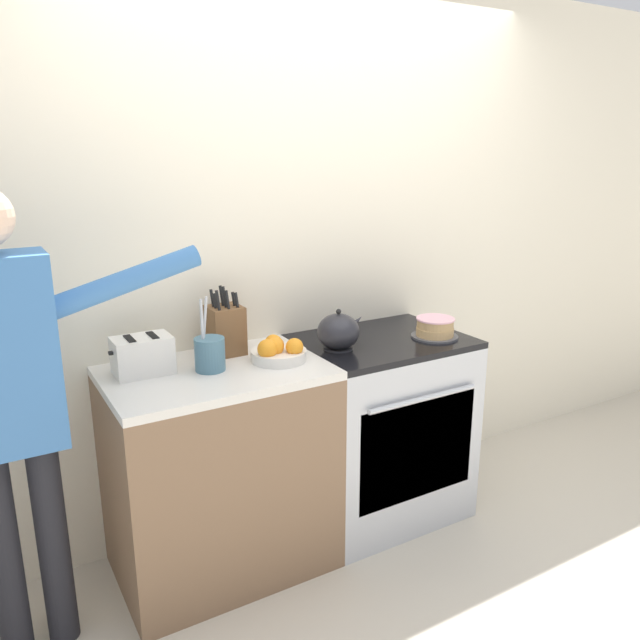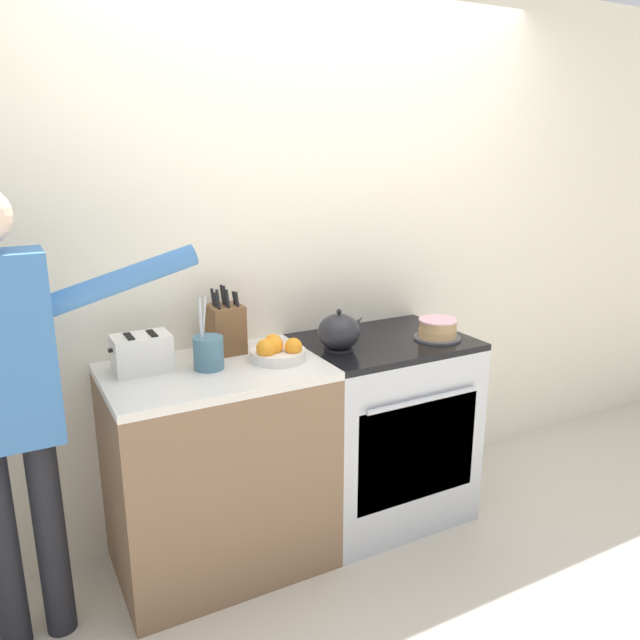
{
  "view_description": "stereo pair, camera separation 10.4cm",
  "coord_description": "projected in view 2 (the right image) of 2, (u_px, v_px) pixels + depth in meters",
  "views": [
    {
      "loc": [
        -1.48,
        -2.0,
        1.8
      ],
      "look_at": [
        -0.14,
        0.27,
        1.07
      ],
      "focal_mm": 35.0,
      "sensor_mm": 36.0,
      "label": 1
    },
    {
      "loc": [
        -1.38,
        -2.05,
        1.8
      ],
      "look_at": [
        -0.14,
        0.27,
        1.07
      ],
      "focal_mm": 35.0,
      "sensor_mm": 36.0,
      "label": 2
    }
  ],
  "objects": [
    {
      "name": "knife_block",
      "position": [
        226.0,
        328.0,
        2.75
      ],
      "size": [
        0.14,
        0.15,
        0.3
      ],
      "color": "brown",
      "rests_on": "counter_cabinet"
    },
    {
      "name": "toaster",
      "position": [
        142.0,
        353.0,
        2.53
      ],
      "size": [
        0.24,
        0.15,
        0.16
      ],
      "color": "silver",
      "rests_on": "counter_cabinet"
    },
    {
      "name": "wall_back",
      "position": [
        311.0,
        254.0,
        3.03
      ],
      "size": [
        8.0,
        0.04,
        2.6
      ],
      "color": "silver",
      "rests_on": "ground_plane"
    },
    {
      "name": "fruit_bowl",
      "position": [
        277.0,
        350.0,
        2.66
      ],
      "size": [
        0.24,
        0.24,
        0.11
      ],
      "color": "silver",
      "rests_on": "counter_cabinet"
    },
    {
      "name": "layer_cake",
      "position": [
        438.0,
        330.0,
        2.96
      ],
      "size": [
        0.22,
        0.22,
        0.1
      ],
      "color": "#4C4C51",
      "rests_on": "stove_range"
    },
    {
      "name": "ground_plane",
      "position": [
        375.0,
        555.0,
        2.85
      ],
      "size": [
        16.0,
        16.0,
        0.0
      ],
      "primitive_type": "plane",
      "color": "beige"
    },
    {
      "name": "tea_kettle",
      "position": [
        339.0,
        332.0,
        2.8
      ],
      "size": [
        0.23,
        0.19,
        0.19
      ],
      "color": "#232328",
      "rests_on": "stove_range"
    },
    {
      "name": "utensil_crock",
      "position": [
        208.0,
        352.0,
        2.55
      ],
      "size": [
        0.12,
        0.12,
        0.3
      ],
      "color": "#477084",
      "rests_on": "counter_cabinet"
    },
    {
      "name": "person_baker",
      "position": [
        8.0,
        387.0,
        2.12
      ],
      "size": [
        0.94,
        0.2,
        1.69
      ],
      "rotation": [
        0.0,
        0.0,
        -0.04
      ],
      "color": "black",
      "rests_on": "ground_plane"
    },
    {
      "name": "counter_cabinet",
      "position": [
        219.0,
        468.0,
        2.7
      ],
      "size": [
        0.9,
        0.6,
        0.92
      ],
      "color": "brown",
      "rests_on": "ground_plane"
    },
    {
      "name": "stove_range",
      "position": [
        382.0,
        428.0,
        3.09
      ],
      "size": [
        0.79,
        0.63,
        0.92
      ],
      "color": "#B7BABF",
      "rests_on": "ground_plane"
    }
  ]
}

